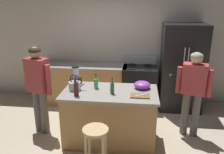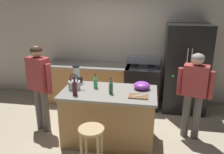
% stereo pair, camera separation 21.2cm
% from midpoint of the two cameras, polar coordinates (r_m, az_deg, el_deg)
% --- Properties ---
extents(ground_plane, '(14.00, 14.00, 0.00)m').
position_cam_midpoint_polar(ground_plane, '(4.29, -1.94, -15.13)').
color(ground_plane, beige).
extents(back_wall, '(8.00, 0.10, 2.70)m').
position_cam_midpoint_polar(back_wall, '(5.60, 0.84, 7.94)').
color(back_wall, beige).
rests_on(back_wall, ground_plane).
extents(kitchen_island, '(1.57, 0.86, 0.93)m').
position_cam_midpoint_polar(kitchen_island, '(4.05, -2.01, -9.62)').
color(kitchen_island, '#B7844C').
rests_on(kitchen_island, ground_plane).
extents(back_counter_run, '(2.00, 0.64, 0.93)m').
position_cam_midpoint_polar(back_counter_run, '(5.59, -7.80, -1.66)').
color(back_counter_run, '#B7844C').
rests_on(back_counter_run, ground_plane).
extents(refrigerator, '(0.90, 0.73, 1.90)m').
position_cam_midpoint_polar(refrigerator, '(5.30, 15.60, 2.17)').
color(refrigerator, black).
rests_on(refrigerator, ground_plane).
extents(stove_range, '(0.76, 0.65, 1.11)m').
position_cam_midpoint_polar(stove_range, '(5.40, 5.53, -2.19)').
color(stove_range, black).
rests_on(stove_range, ground_plane).
extents(person_by_island_left, '(0.58, 0.35, 1.61)m').
position_cam_midpoint_polar(person_by_island_left, '(4.36, -18.97, -1.31)').
color(person_by_island_left, '#66605B').
rests_on(person_by_island_left, ground_plane).
extents(person_by_sink_right, '(0.59, 0.32, 1.55)m').
position_cam_midpoint_polar(person_by_sink_right, '(4.24, 17.93, -2.33)').
color(person_by_sink_right, '#66605B').
rests_on(person_by_sink_right, ground_plane).
extents(bar_stool, '(0.36, 0.36, 0.70)m').
position_cam_midpoint_polar(bar_stool, '(3.35, -5.89, -14.86)').
color(bar_stool, tan).
rests_on(bar_stool, ground_plane).
extents(blender_appliance, '(0.17, 0.17, 0.33)m').
position_cam_midpoint_polar(blender_appliance, '(4.21, -10.25, 0.12)').
color(blender_appliance, black).
rests_on(blender_appliance, kitchen_island).
extents(bottle_olive_oil, '(0.07, 0.07, 0.28)m').
position_cam_midpoint_polar(bottle_olive_oil, '(3.72, -1.57, -2.67)').
color(bottle_olive_oil, '#2D6638').
rests_on(bottle_olive_oil, kitchen_island).
extents(bottle_wine, '(0.08, 0.08, 0.32)m').
position_cam_midpoint_polar(bottle_wine, '(3.70, -10.40, -2.90)').
color(bottle_wine, '#471923').
rests_on(bottle_wine, kitchen_island).
extents(bottle_soda, '(0.07, 0.07, 0.26)m').
position_cam_midpoint_polar(bottle_soda, '(3.96, -5.46, -1.53)').
color(bottle_soda, '#3FB259').
rests_on(bottle_soda, kitchen_island).
extents(mixing_bowl, '(0.28, 0.28, 0.12)m').
position_cam_midpoint_polar(mixing_bowl, '(3.98, 5.88, -1.95)').
color(mixing_bowl, purple).
rests_on(mixing_bowl, kitchen_island).
extents(tea_kettle, '(0.28, 0.20, 0.27)m').
position_cam_midpoint_polar(tea_kettle, '(3.96, -10.59, -2.05)').
color(tea_kettle, '#B7BABF').
rests_on(tea_kettle, kitchen_island).
extents(cutting_board, '(0.30, 0.20, 0.02)m').
position_cam_midpoint_polar(cutting_board, '(3.67, 5.21, -4.59)').
color(cutting_board, brown).
rests_on(cutting_board, kitchen_island).
extents(chef_knife, '(0.21, 0.13, 0.01)m').
position_cam_midpoint_polar(chef_knife, '(3.67, 5.53, -4.41)').
color(chef_knife, '#B7BABF').
rests_on(chef_knife, cutting_board).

